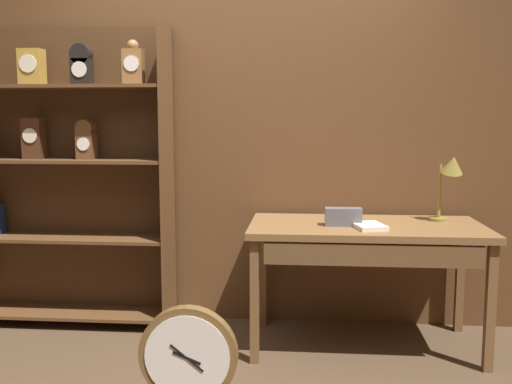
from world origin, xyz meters
The scene contains 7 objects.
back_wood_panel centered at (0.00, 1.30, 1.30)m, with size 4.80×0.05×2.60m, color brown.
bookshelf centered at (-1.20, 1.12, 1.03)m, with size 1.44×0.31×1.99m.
workbench centered at (0.79, 0.84, 0.68)m, with size 1.39×0.71×0.76m.
desk_lamp centered at (1.30, 0.99, 1.06)m, with size 0.19×0.20×0.42m.
toolbox_small centered at (0.65, 0.81, 0.81)m, with size 0.21×0.09×0.11m, color #595960.
open_repair_manual centered at (0.79, 0.74, 0.77)m, with size 0.16×0.22×0.03m, color silver.
round_clock_large centered at (-0.12, 0.01, 0.26)m, with size 0.47×0.11×0.51m.
Camera 1 is at (0.42, -2.49, 1.37)m, focal length 39.50 mm.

